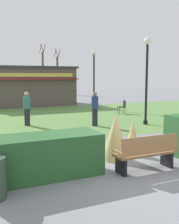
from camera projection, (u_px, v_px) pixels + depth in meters
ground_plane at (137, 172)px, 7.09m from camera, size 80.00×80.00×0.00m
lawn_patch at (39, 119)px, 15.87m from camera, size 36.00×12.00×0.01m
park_bench at (147, 153)px, 7.10m from camera, size 1.70×0.53×0.95m
hedge_left at (47, 155)px, 6.75m from camera, size 2.62×1.10×1.03m
ornamental_grass_behind_left at (115, 137)px, 8.07m from camera, size 0.80×0.80×1.37m
ornamental_grass_behind_right at (133, 137)px, 8.61m from camera, size 0.54×0.54×1.08m
lamppost_mid at (147, 70)px, 13.77m from camera, size 0.36×0.36×4.36m
lamppost_far at (94, 72)px, 20.76m from camera, size 0.36×0.36×4.36m
food_kiosk at (25, 86)px, 23.79m from camera, size 8.00×5.44×3.27m
cafe_chair_east at (123, 106)px, 17.98m from camera, size 0.53×0.53×0.89m
person_strolling at (95, 109)px, 13.57m from camera, size 0.34×0.34×1.69m
person_standing at (27, 108)px, 13.67m from camera, size 0.34×0.34×1.69m
parked_car_center_slot at (4, 92)px, 31.62m from camera, size 4.32×2.29×1.20m
tree_left_bg at (57, 74)px, 38.46m from camera, size 0.91×0.96×6.24m
tree_right_bg at (43, 72)px, 39.60m from camera, size 0.91×0.96×7.00m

